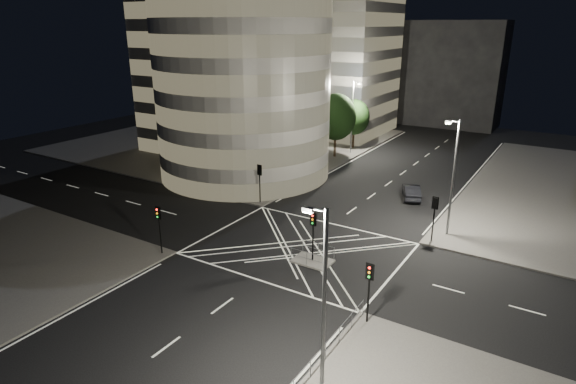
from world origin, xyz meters
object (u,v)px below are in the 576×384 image
Objects in this scene: traffic_signal_island at (313,227)px; street_lamp_left_far at (352,115)px; sedan at (411,191)px; street_lamp_right_near at (323,303)px; traffic_signal_fr at (435,211)px; street_lamp_right_far at (453,175)px; central_island at (312,261)px; street_lamp_left_near at (282,140)px; traffic_signal_fl at (260,176)px; traffic_signal_nr at (369,282)px; traffic_signal_nl at (159,221)px.

street_lamp_left_far reaches higher than traffic_signal_island.
street_lamp_right_near is at bearing 76.44° from sedan.
traffic_signal_fr is 0.40× the size of street_lamp_right_far.
sedan is (1.79, 18.06, 0.68)m from central_island.
street_lamp_left_near is 18.00m from street_lamp_left_far.
traffic_signal_fl is 22.24m from traffic_signal_nr.
traffic_signal_nl is 0.40× the size of street_lamp_right_near.
street_lamp_left_far is at bearing -69.48° from sedan.
traffic_signal_fl and traffic_signal_nr have the same top height.
central_island is 15.54m from street_lamp_right_near.
traffic_signal_island reaches higher than sedan.
traffic_signal_nr is 0.40× the size of street_lamp_left_near.
central_island is 18.16m from sedan.
street_lamp_right_near is at bearing -90.00° from street_lamp_right_far.
traffic_signal_fr is at bearing 91.75° from street_lamp_right_near.
traffic_signal_nl is at bearing -139.09° from street_lamp_right_far.
street_lamp_left_near reaches higher than traffic_signal_nr.
traffic_signal_nr is at bearing -63.64° from street_lamp_left_far.
street_lamp_left_near and street_lamp_right_near have the same top height.
traffic_signal_island is (10.80, 5.30, 0.00)m from traffic_signal_nl.
sedan is at bearing 19.04° from street_lamp_left_near.
traffic_signal_nl and traffic_signal_nr have the same top height.
sedan is (-5.01, 23.36, -2.16)m from traffic_signal_nr.
street_lamp_left_near is 14.79m from sedan.
traffic_signal_fr and traffic_signal_nr have the same top height.
street_lamp_left_far is (0.00, 18.00, 0.00)m from street_lamp_left_near.
traffic_signal_fr is at bearing 0.00° from traffic_signal_fl.
central_island is 0.75× the size of traffic_signal_nl.
street_lamp_left_far is (-0.64, 23.20, 2.63)m from traffic_signal_fl.
street_lamp_right_far is at bearing 90.00° from street_lamp_right_near.
street_lamp_right_far reaches higher than central_island.
street_lamp_right_far is 1.00× the size of street_lamp_right_near.
traffic_signal_fl is at bearing 90.00° from traffic_signal_nl.
street_lamp_left_near reaches higher than traffic_signal_fl.
street_lamp_right_near is 2.19× the size of sedan.
traffic_signal_nr is 0.40× the size of street_lamp_left_far.
traffic_signal_island is (0.00, 0.00, 2.84)m from central_island.
traffic_signal_fr is 20.97m from street_lamp_right_near.
street_lamp_left_far is at bearing 116.36° from traffic_signal_nr.
street_lamp_left_near reaches higher than traffic_signal_island.
street_lamp_left_near is at bearing 130.27° from traffic_signal_island.
street_lamp_right_far is at bearing 40.91° from traffic_signal_nl.
street_lamp_left_far and street_lamp_right_far have the same top height.
traffic_signal_nr is 8.62m from traffic_signal_island.
traffic_signal_nl is 24.27m from street_lamp_right_far.
central_island is 13.98m from street_lamp_right_far.
traffic_signal_nl is at bearing 37.66° from sedan.
traffic_signal_fr is 19.14m from street_lamp_left_near.
street_lamp_left_near is (-18.24, 5.20, 2.63)m from traffic_signal_fr.
traffic_signal_fr reaches higher than sedan.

